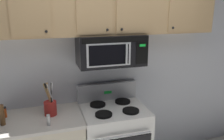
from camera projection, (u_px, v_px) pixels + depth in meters
The scene contains 7 objects.
back_wall at pixel (105, 64), 2.94m from camera, with size 5.20×0.10×2.70m, color silver.
over_range_microwave at pixel (111, 50), 2.65m from camera, with size 0.76×0.43×0.35m.
upper_cabinets at pixel (110, 9), 2.55m from camera, with size 2.50×0.36×0.55m.
utensil_crock_red at pixel (50, 106), 2.53m from camera, with size 0.14×0.14×0.37m.
salt_shaker at pixel (48, 120), 2.31m from camera, with size 0.04×0.04×0.12m.
pepper_mill at pixel (2, 115), 2.31m from camera, with size 0.05×0.05×0.22m, color brown.
spice_jar at pixel (5, 112), 2.48m from camera, with size 0.04×0.04×0.12m.
Camera 1 is at (-0.74, -1.96, 2.05)m, focal length 37.07 mm.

